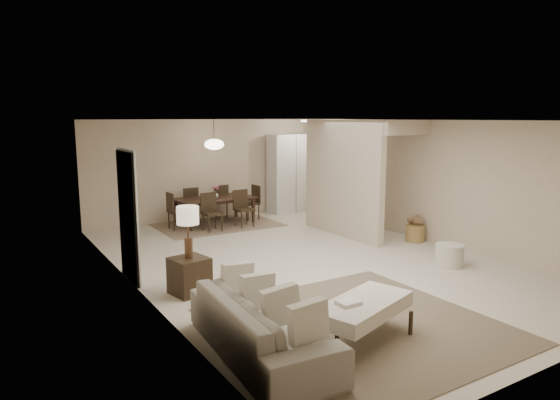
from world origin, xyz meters
TOP-DOWN VIEW (x-y plane):
  - floor at (0.00, 0.00)m, footprint 9.00×9.00m
  - ceiling at (0.00, 0.00)m, footprint 9.00×9.00m
  - back_wall at (0.00, 4.50)m, footprint 6.00×0.00m
  - left_wall at (-3.00, 0.00)m, footprint 0.00×9.00m
  - right_wall at (3.00, 0.00)m, footprint 0.00×9.00m
  - partition at (1.80, 1.25)m, footprint 0.15×2.50m
  - doorway at (-2.97, 0.60)m, footprint 0.04×0.90m
  - pantry_cabinet at (2.35, 4.15)m, footprint 1.20×0.55m
  - flush_light at (2.30, 3.20)m, footprint 0.44×0.44m
  - living_rug at (-1.06, -2.68)m, footprint 3.20×3.20m
  - sofa at (-2.45, -2.68)m, footprint 2.30×1.04m
  - ottoman_bench at (-1.26, -2.98)m, footprint 1.44×0.99m
  - side_table at (-2.40, -0.48)m, footprint 0.57×0.57m
  - table_lamp at (-2.40, -0.48)m, footprint 0.32×0.32m
  - round_pouf at (1.94, -1.56)m, footprint 0.49×0.49m
  - wicker_basket at (2.75, 0.00)m, footprint 0.48×0.48m
  - dining_rug at (-0.08, 3.70)m, footprint 2.80×2.10m
  - dining_table at (-0.08, 3.70)m, footprint 1.87×1.10m
  - dining_chairs at (-0.08, 3.70)m, footprint 2.34×1.73m
  - vase at (-0.08, 3.70)m, footprint 0.20×0.20m
  - yellow_mat at (2.40, 2.36)m, footprint 1.05×0.76m
  - pendant_light at (-0.08, 3.70)m, footprint 0.46×0.46m

SIDE VIEW (x-z plane):
  - floor at x=0.00m, z-range 0.00..0.00m
  - living_rug at x=-1.06m, z-range 0.00..0.01m
  - dining_rug at x=-0.08m, z-range 0.00..0.01m
  - yellow_mat at x=2.40m, z-range 0.00..0.01m
  - wicker_basket at x=2.75m, z-range 0.00..0.33m
  - round_pouf at x=1.94m, z-range 0.00..0.38m
  - side_table at x=-2.40m, z-range 0.00..0.54m
  - dining_table at x=-0.08m, z-range 0.00..0.64m
  - sofa at x=-2.45m, z-range 0.00..0.66m
  - ottoman_bench at x=-1.26m, z-range 0.14..0.62m
  - dining_chairs at x=-0.08m, z-range 0.00..0.87m
  - vase at x=-0.08m, z-range 0.64..0.80m
  - doorway at x=-2.97m, z-range 0.00..2.04m
  - pantry_cabinet at x=2.35m, z-range 0.00..2.10m
  - table_lamp at x=-2.40m, z-range 0.72..1.48m
  - back_wall at x=0.00m, z-range -1.75..4.25m
  - left_wall at x=-3.00m, z-range -3.25..5.75m
  - right_wall at x=3.00m, z-range -3.25..5.75m
  - partition at x=1.80m, z-range 0.00..2.50m
  - pendant_light at x=-0.08m, z-range 1.57..2.27m
  - flush_light at x=2.30m, z-range 2.44..2.48m
  - ceiling at x=0.00m, z-range 2.50..2.50m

